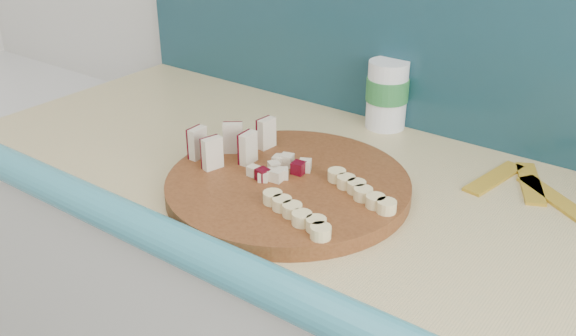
% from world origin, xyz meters
% --- Properties ---
extents(porcelain_fixture, '(0.70, 0.72, 0.84)m').
position_xyz_m(porcelain_fixture, '(-1.45, 1.50, 0.40)').
color(porcelain_fixture, silver).
rests_on(porcelain_fixture, ground).
extents(cutting_board, '(0.50, 0.50, 0.02)m').
position_xyz_m(cutting_board, '(-0.33, 1.42, 0.92)').
color(cutting_board, '#4E2510').
rests_on(cutting_board, kitchen_counter).
extents(apple_wedges, '(0.11, 0.16, 0.05)m').
position_xyz_m(apple_wedges, '(-0.45, 1.42, 0.96)').
color(apple_wedges, beige).
rests_on(apple_wedges, cutting_board).
extents(apple_chunks, '(0.06, 0.06, 0.02)m').
position_xyz_m(apple_chunks, '(-0.35, 1.42, 0.94)').
color(apple_chunks, beige).
rests_on(apple_chunks, cutting_board).
extents(banana_slices, '(0.18, 0.18, 0.02)m').
position_xyz_m(banana_slices, '(-0.22, 1.38, 0.94)').
color(banana_slices, beige).
rests_on(banana_slices, cutting_board).
extents(canister, '(0.08, 0.08, 0.14)m').
position_xyz_m(canister, '(-0.33, 1.75, 0.98)').
color(canister, white).
rests_on(canister, kitchen_counter).
extents(banana_peel, '(0.20, 0.17, 0.01)m').
position_xyz_m(banana_peel, '(-0.02, 1.66, 0.91)').
color(banana_peel, gold).
rests_on(banana_peel, kitchen_counter).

